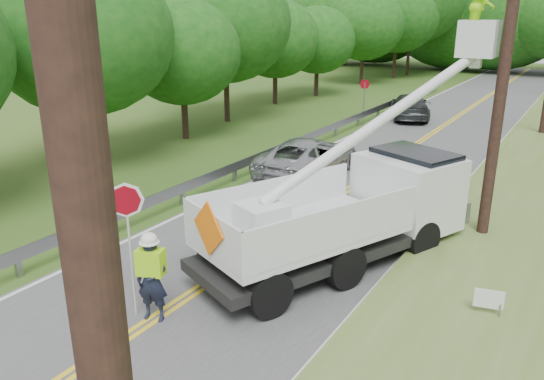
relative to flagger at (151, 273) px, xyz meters
The scene contains 12 objects.
ground 1.68m from the flagger, 89.89° to the right, with size 140.00×140.00×0.00m, color #264F18.
road 12.74m from the flagger, 89.99° to the left, with size 7.20×96.00×0.03m.
guardrail 14.19m from the flagger, 106.45° to the left, with size 0.18×48.00×0.77m.
utility_poles 17.01m from the flagger, 72.34° to the left, with size 1.60×43.30×10.00m.
treeline_left 32.36m from the flagger, 109.00° to the left, with size 10.40×55.25×12.14m.
treeline_horizon 55.25m from the flagger, 89.69° to the left, with size 56.46×14.23×10.87m.
flagger is the anchor object (origin of this frame).
bucket_truck 6.01m from the flagger, 63.89° to the left, with size 5.16×7.72×7.07m.
suv_silver 11.02m from the flagger, 100.92° to the left, with size 2.46×5.33×1.48m, color #B0B1B7.
suv_darkgrey 24.48m from the flagger, 95.55° to the left, with size 2.03×5.00×1.45m, color #313539.
stop_sign_permanent 21.50m from the flagger, 100.73° to the left, with size 0.46×0.33×2.56m.
yard_sign 6.81m from the flagger, 29.11° to the left, with size 0.57×0.15×0.83m.
Camera 1 is at (7.12, -5.65, 6.07)m, focal length 35.13 mm.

